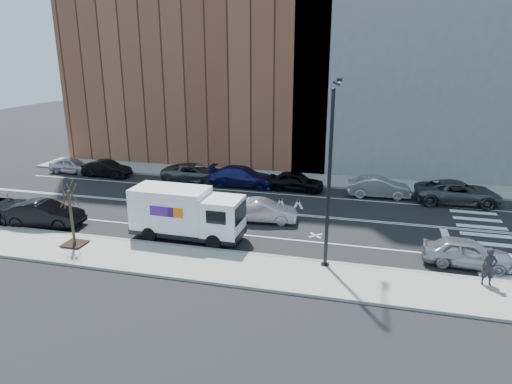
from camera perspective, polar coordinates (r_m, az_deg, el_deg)
The scene contains 23 objects.
ground at distance 32.01m, azimuth -2.50°, elevation -2.21°, with size 120.00×120.00×0.00m, color black.
sidewalk_near at distance 24.34m, azimuth -8.57°, elevation -8.72°, with size 44.00×3.60×0.15m, color gray.
sidewalk_far at distance 40.10m, azimuth 1.14°, elevation 1.95°, with size 44.00×3.60×0.15m, color gray.
curb_near at distance 25.84m, azimuth -7.02°, elevation -7.03°, with size 44.00×0.25×0.17m, color gray.
curb_far at distance 38.41m, azimuth 0.52°, elevation 1.28°, with size 44.00×0.25×0.17m, color gray.
crosswalk at distance 31.58m, azimuth 26.61°, elevation -4.38°, with size 3.00×14.00×0.01m, color white, non-canonical shape.
road_markings at distance 32.01m, azimuth -2.50°, elevation -2.20°, with size 40.00×8.60×0.01m, color white, non-canonical shape.
bldg_brick at distance 47.55m, azimuth -6.66°, elevation 17.55°, with size 26.00×10.00×22.00m, color brown.
bldg_concrete at distance 44.63m, azimuth 19.58°, elevation 19.33°, with size 20.00×10.00×26.00m, color slate.
streetlight at distance 22.72m, azimuth 9.30°, elevation 2.82°, with size 0.44×4.02×9.34m.
street_tree at distance 27.47m, azimuth -21.99°, elevation -3.64°, with size 1.20×1.20×3.75m.
fedex_van at distance 26.96m, azimuth -8.72°, elevation -2.60°, with size 6.70×2.51×3.03m.
far_parked_a at distance 44.68m, azimuth -22.03°, elevation 3.10°, with size 1.65×4.11×1.40m, color #B2B1B6.
far_parked_b at distance 42.32m, azimuth -18.15°, elevation 2.79°, with size 1.51×4.34×1.43m, color black.
far_parked_c at distance 39.09m, azimuth -7.80°, elevation 2.41°, with size 2.48×5.38×1.50m, color #4E5156.
far_parked_d at distance 37.35m, azimuth -1.70°, elevation 1.96°, with size 2.27×5.58×1.62m, color navy.
far_parked_e at distance 36.28m, azimuth 4.99°, elevation 1.35°, with size 1.79×4.45×1.52m, color black.
far_parked_f at distance 35.79m, azimuth 15.11°, elevation 0.60°, with size 1.62×4.65×1.53m, color #AEAEB3.
far_parked_g at distance 36.12m, azimuth 23.92°, elevation -0.06°, with size 2.75×5.95×1.65m, color #44474B.
driving_sedan at distance 29.56m, azimuth 0.89°, elevation -2.38°, with size 1.53×4.39×1.45m, color silver.
near_parked_rear_a at distance 31.75m, azimuth -24.95°, elevation -2.50°, with size 1.71×4.89×1.61m, color black.
near_parked_front at distance 25.99m, azimuth 24.85°, elevation -6.87°, with size 1.75×4.34×1.48m, color #B1B1B6.
pedestrian at distance 23.99m, azimuth 27.11°, elevation -8.33°, with size 0.67×0.44×1.83m, color black.
Camera 1 is at (8.86, -28.86, 10.65)m, focal length 32.00 mm.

